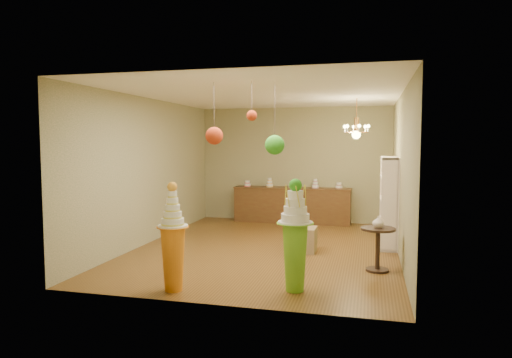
% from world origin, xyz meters
% --- Properties ---
extents(floor, '(6.50, 6.50, 0.00)m').
position_xyz_m(floor, '(0.00, 0.00, 0.00)').
color(floor, brown).
rests_on(floor, ground).
extents(ceiling, '(6.50, 6.50, 0.00)m').
position_xyz_m(ceiling, '(0.00, 0.00, 3.00)').
color(ceiling, white).
rests_on(ceiling, ground).
extents(wall_back, '(5.00, 0.04, 3.00)m').
position_xyz_m(wall_back, '(0.00, 3.25, 1.50)').
color(wall_back, gray).
rests_on(wall_back, ground).
extents(wall_front, '(5.00, 0.04, 3.00)m').
position_xyz_m(wall_front, '(0.00, -3.25, 1.50)').
color(wall_front, gray).
rests_on(wall_front, ground).
extents(wall_left, '(0.04, 6.50, 3.00)m').
position_xyz_m(wall_left, '(-2.50, 0.00, 1.50)').
color(wall_left, gray).
rests_on(wall_left, ground).
extents(wall_right, '(0.04, 6.50, 3.00)m').
position_xyz_m(wall_right, '(2.50, 0.00, 1.50)').
color(wall_right, gray).
rests_on(wall_right, ground).
extents(pedestal_green, '(0.54, 0.54, 1.59)m').
position_xyz_m(pedestal_green, '(0.96, -2.45, 0.69)').
color(pedestal_green, '#6AB728').
rests_on(pedestal_green, floor).
extents(pedestal_orange, '(0.52, 0.52, 1.54)m').
position_xyz_m(pedestal_orange, '(-0.71, -2.85, 0.60)').
color(pedestal_orange, orange).
rests_on(pedestal_orange, floor).
extents(burlap_riser, '(0.52, 0.52, 0.47)m').
position_xyz_m(burlap_riser, '(0.72, -0.11, 0.23)').
color(burlap_riser, olive).
rests_on(burlap_riser, floor).
extents(sideboard, '(3.04, 0.54, 1.16)m').
position_xyz_m(sideboard, '(0.00, 2.97, 0.48)').
color(sideboard, '#523419').
rests_on(sideboard, floor).
extents(shelving_unit, '(0.33, 1.20, 1.80)m').
position_xyz_m(shelving_unit, '(2.34, 0.80, 0.90)').
color(shelving_unit, '#F2E1D1').
rests_on(shelving_unit, floor).
extents(round_table, '(0.60, 0.60, 0.71)m').
position_xyz_m(round_table, '(2.10, -1.13, 0.46)').
color(round_table, black).
rests_on(round_table, floor).
extents(vase, '(0.23, 0.23, 0.19)m').
position_xyz_m(vase, '(2.10, -1.13, 0.81)').
color(vase, '#F2E1D1').
rests_on(vase, round_table).
extents(pom_red_left, '(0.27, 0.27, 0.94)m').
position_xyz_m(pom_red_left, '(-0.35, -2.09, 2.19)').
color(pom_red_left, '#453831').
rests_on(pom_red_left, ceiling).
extents(pom_green_mid, '(0.30, 0.30, 1.10)m').
position_xyz_m(pom_green_mid, '(0.54, -1.85, 2.05)').
color(pom_green_mid, '#453831').
rests_on(pom_green_mid, ceiling).
extents(pom_red_right, '(0.16, 0.16, 0.59)m').
position_xyz_m(pom_red_right, '(0.24, -2.09, 2.49)').
color(pom_red_right, '#453831').
rests_on(pom_red_right, ceiling).
extents(chandelier, '(0.71, 0.71, 0.85)m').
position_xyz_m(chandelier, '(1.66, 1.01, 2.30)').
color(chandelier, '#D6934B').
rests_on(chandelier, ceiling).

